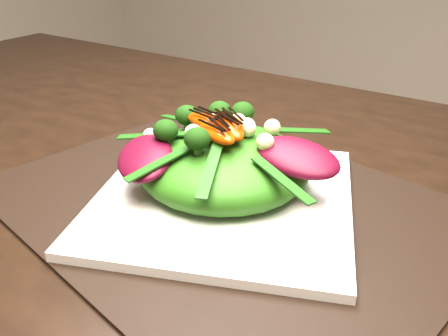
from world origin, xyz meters
The scene contains 10 objects.
dining_table centered at (0.00, 0.00, 0.73)m, with size 1.60×0.90×0.75m, color black.
placemat centered at (0.17, -0.04, 0.75)m, with size 0.50×0.38×0.00m, color black.
plate_base centered at (0.17, -0.04, 0.76)m, with size 0.27×0.27×0.01m, color white.
salad_bowl centered at (0.17, -0.04, 0.77)m, with size 0.22×0.22×0.02m, color white.
lettuce_mound centered at (0.17, -0.04, 0.80)m, with size 0.18×0.18×0.06m, color #2D6512.
radicchio_leaf centered at (0.24, -0.03, 0.83)m, with size 0.09×0.06×0.02m, color #400616.
orange_segment centered at (0.15, -0.02, 0.84)m, with size 0.06×0.02×0.02m, color #C62E03.
broccoli_floret centered at (0.10, -0.02, 0.84)m, with size 0.04×0.04×0.04m, color black.
macadamia_nut centered at (0.18, -0.08, 0.84)m, with size 0.02×0.02×0.02m, color #C9C58D.
balsamic_drizzle centered at (0.15, -0.02, 0.85)m, with size 0.05×0.00×0.00m, color black.
Camera 1 is at (0.41, -0.42, 1.03)m, focal length 38.00 mm.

